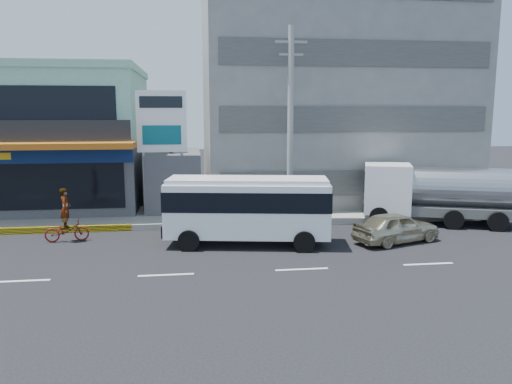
{
  "coord_description": "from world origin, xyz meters",
  "views": [
    {
      "loc": [
        0.97,
        -17.53,
        5.86
      ],
      "look_at": [
        3.89,
        4.66,
        2.2
      ],
      "focal_mm": 35.0,
      "sensor_mm": 36.0,
      "label": 1
    }
  ],
  "objects_px": {
    "billboard": "(162,129)",
    "concrete_building": "(328,93)",
    "motorcycle_rider": "(66,224)",
    "sedan": "(396,227)",
    "shop_building": "(40,142)",
    "minibus": "(248,205)",
    "satellite_dish": "(173,152)",
    "utility_pole_near": "(290,125)",
    "tanker_truck": "(434,193)"
  },
  "relations": [
    {
      "from": "utility_pole_near",
      "to": "tanker_truck",
      "type": "distance_m",
      "value": 8.33
    },
    {
      "from": "tanker_truck",
      "to": "sedan",
      "type": "bearing_deg",
      "value": -135.95
    },
    {
      "from": "billboard",
      "to": "satellite_dish",
      "type": "bearing_deg",
      "value": 74.48
    },
    {
      "from": "utility_pole_near",
      "to": "tanker_truck",
      "type": "height_order",
      "value": "utility_pole_near"
    },
    {
      "from": "billboard",
      "to": "tanker_truck",
      "type": "bearing_deg",
      "value": -10.46
    },
    {
      "from": "satellite_dish",
      "to": "tanker_truck",
      "type": "height_order",
      "value": "satellite_dish"
    },
    {
      "from": "sedan",
      "to": "motorcycle_rider",
      "type": "relative_size",
      "value": 1.66
    },
    {
      "from": "utility_pole_near",
      "to": "shop_building",
      "type": "bearing_deg",
      "value": 154.94
    },
    {
      "from": "tanker_truck",
      "to": "satellite_dish",
      "type": "bearing_deg",
      "value": 162.02
    },
    {
      "from": "satellite_dish",
      "to": "motorcycle_rider",
      "type": "relative_size",
      "value": 0.61
    },
    {
      "from": "utility_pole_near",
      "to": "billboard",
      "type": "bearing_deg",
      "value": 164.52
    },
    {
      "from": "utility_pole_near",
      "to": "motorcycle_rider",
      "type": "relative_size",
      "value": 4.09
    },
    {
      "from": "shop_building",
      "to": "concrete_building",
      "type": "xyz_separation_m",
      "value": [
        18.0,
        1.05,
        3.0
      ]
    },
    {
      "from": "concrete_building",
      "to": "satellite_dish",
      "type": "distance_m",
      "value": 11.3
    },
    {
      "from": "minibus",
      "to": "sedan",
      "type": "relative_size",
      "value": 1.82
    },
    {
      "from": "shop_building",
      "to": "utility_pole_near",
      "type": "xyz_separation_m",
      "value": [
        14.0,
        -6.55,
        1.15
      ]
    },
    {
      "from": "utility_pole_near",
      "to": "motorcycle_rider",
      "type": "xyz_separation_m",
      "value": [
        -10.66,
        -2.05,
        -4.34
      ]
    },
    {
      "from": "shop_building",
      "to": "motorcycle_rider",
      "type": "distance_m",
      "value": 9.76
    },
    {
      "from": "minibus",
      "to": "satellite_dish",
      "type": "bearing_deg",
      "value": 115.02
    },
    {
      "from": "shop_building",
      "to": "satellite_dish",
      "type": "distance_m",
      "value": 8.54
    },
    {
      "from": "shop_building",
      "to": "concrete_building",
      "type": "bearing_deg",
      "value": 3.35
    },
    {
      "from": "utility_pole_near",
      "to": "concrete_building",
      "type": "bearing_deg",
      "value": 62.24
    },
    {
      "from": "shop_building",
      "to": "satellite_dish",
      "type": "bearing_deg",
      "value": -20.21
    },
    {
      "from": "motorcycle_rider",
      "to": "utility_pole_near",
      "type": "bearing_deg",
      "value": 10.89
    },
    {
      "from": "billboard",
      "to": "minibus",
      "type": "bearing_deg",
      "value": -54.58
    },
    {
      "from": "utility_pole_near",
      "to": "sedan",
      "type": "relative_size",
      "value": 2.46
    },
    {
      "from": "billboard",
      "to": "motorcycle_rider",
      "type": "relative_size",
      "value": 2.82
    },
    {
      "from": "shop_building",
      "to": "sedan",
      "type": "bearing_deg",
      "value": -30.59
    },
    {
      "from": "minibus",
      "to": "sedan",
      "type": "xyz_separation_m",
      "value": [
        6.66,
        -0.45,
        -1.08
      ]
    },
    {
      "from": "billboard",
      "to": "minibus",
      "type": "xyz_separation_m",
      "value": [
        3.9,
        -5.48,
        -3.15
      ]
    },
    {
      "from": "billboard",
      "to": "concrete_building",
      "type": "bearing_deg",
      "value": 28.92
    },
    {
      "from": "shop_building",
      "to": "sedan",
      "type": "distance_m",
      "value": 21.24
    },
    {
      "from": "utility_pole_near",
      "to": "tanker_truck",
      "type": "xyz_separation_m",
      "value": [
        7.52,
        -0.79,
        -3.5
      ]
    },
    {
      "from": "minibus",
      "to": "tanker_truck",
      "type": "bearing_deg",
      "value": 15.95
    },
    {
      "from": "concrete_building",
      "to": "shop_building",
      "type": "bearing_deg",
      "value": -176.65
    },
    {
      "from": "minibus",
      "to": "concrete_building",
      "type": "bearing_deg",
      "value": 59.66
    },
    {
      "from": "sedan",
      "to": "tanker_truck",
      "type": "xyz_separation_m",
      "value": [
        3.46,
        3.34,
        0.96
      ]
    },
    {
      "from": "shop_building",
      "to": "minibus",
      "type": "distance_m",
      "value": 15.47
    },
    {
      "from": "sedan",
      "to": "billboard",
      "type": "bearing_deg",
      "value": 41.77
    },
    {
      "from": "satellite_dish",
      "to": "minibus",
      "type": "height_order",
      "value": "satellite_dish"
    },
    {
      "from": "sedan",
      "to": "utility_pole_near",
      "type": "bearing_deg",
      "value": 25.59
    },
    {
      "from": "minibus",
      "to": "motorcycle_rider",
      "type": "bearing_deg",
      "value": 168.56
    },
    {
      "from": "concrete_building",
      "to": "billboard",
      "type": "height_order",
      "value": "concrete_building"
    },
    {
      "from": "satellite_dish",
      "to": "minibus",
      "type": "xyz_separation_m",
      "value": [
        3.4,
        -7.28,
        -1.8
      ]
    },
    {
      "from": "concrete_building",
      "to": "billboard",
      "type": "distance_m",
      "value": 12.17
    },
    {
      "from": "shop_building",
      "to": "billboard",
      "type": "relative_size",
      "value": 1.8
    },
    {
      "from": "sedan",
      "to": "tanker_truck",
      "type": "distance_m",
      "value": 4.9
    },
    {
      "from": "motorcycle_rider",
      "to": "sedan",
      "type": "bearing_deg",
      "value": -8.05
    },
    {
      "from": "sedan",
      "to": "tanker_truck",
      "type": "height_order",
      "value": "tanker_truck"
    },
    {
      "from": "concrete_building",
      "to": "motorcycle_rider",
      "type": "bearing_deg",
      "value": -146.64
    }
  ]
}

